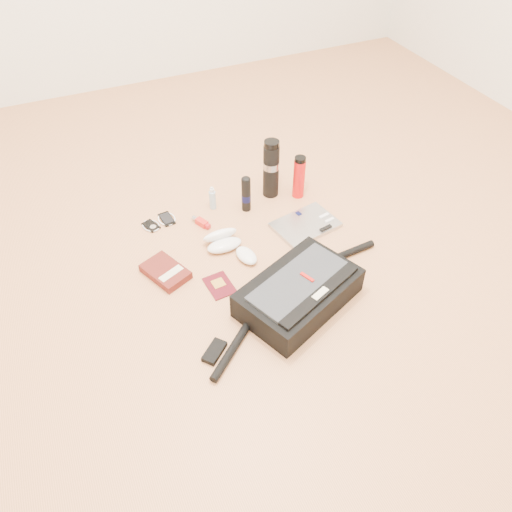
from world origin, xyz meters
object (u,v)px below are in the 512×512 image
object	(u,v)px
laptop	(306,225)
thermos_red	(299,177)
book	(166,272)
messenger_bag	(299,293)
thermos_black	(271,169)

from	to	relation	value
laptop	thermos_red	size ratio (longest dim) A/B	1.44
laptop	book	distance (m)	0.69
book	laptop	bearing A→B (deg)	-20.09
messenger_bag	laptop	world-z (taller)	messenger_bag
messenger_bag	book	distance (m)	0.57
thermos_black	messenger_bag	bearing A→B (deg)	-106.61
messenger_bag	laptop	size ratio (longest dim) A/B	2.83
laptop	book	world-z (taller)	book
laptop	thermos_black	size ratio (longest dim) A/B	1.06
thermos_red	book	bearing A→B (deg)	-160.88
laptop	thermos_black	xyz separation A→B (m)	(-0.04, 0.30, 0.14)
book	thermos_black	xyz separation A→B (m)	(0.64, 0.33, 0.13)
laptop	thermos_red	distance (m)	0.26
messenger_bag	book	bearing A→B (deg)	117.43
messenger_bag	laptop	bearing A→B (deg)	35.73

